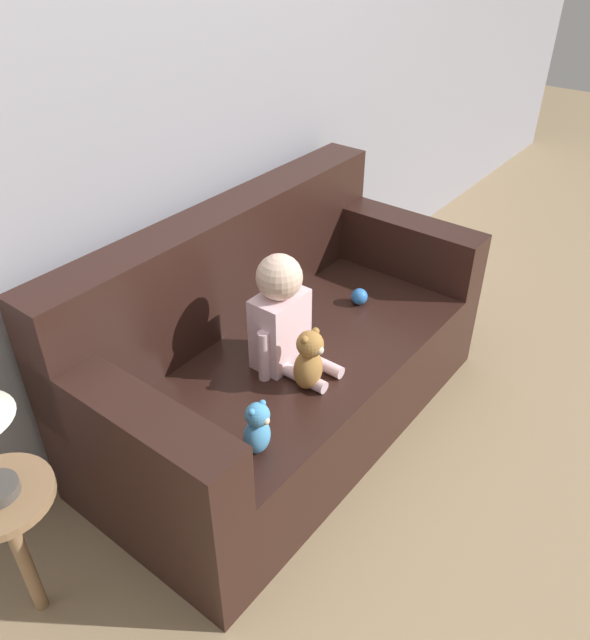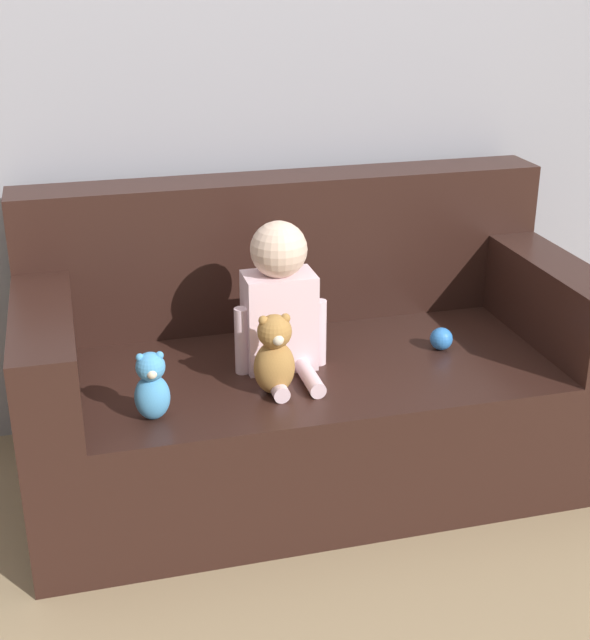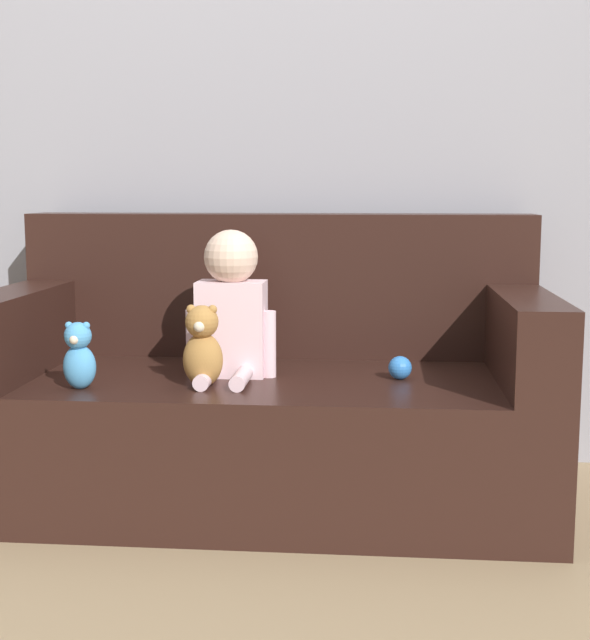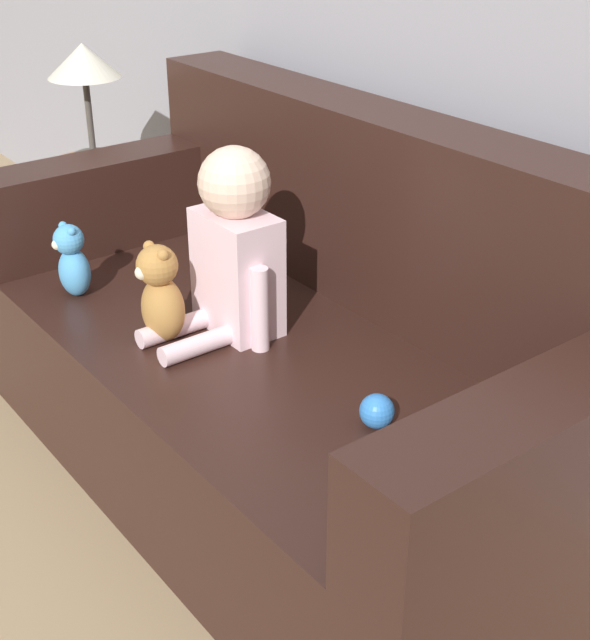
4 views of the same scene
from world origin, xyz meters
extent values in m
plane|color=#9E8460|center=(0.00, 0.00, 0.00)|extent=(12.00, 12.00, 0.00)
cube|color=#93939E|center=(0.00, 0.49, 1.30)|extent=(8.00, 0.05, 2.60)
cube|color=black|center=(0.00, 0.00, 0.20)|extent=(1.65, 0.81, 0.39)
cube|color=black|center=(0.00, 0.31, 0.62)|extent=(1.65, 0.18, 0.46)
cube|color=black|center=(-0.74, 0.00, 0.52)|extent=(0.16, 0.81, 0.25)
cube|color=black|center=(0.74, 0.00, 0.52)|extent=(0.16, 0.81, 0.25)
cube|color=silver|center=(-0.10, -0.04, 0.53)|extent=(0.20, 0.13, 0.28)
sphere|color=beige|center=(-0.10, -0.04, 0.74)|extent=(0.16, 0.16, 0.16)
cylinder|color=silver|center=(-0.15, -0.18, 0.41)|extent=(0.04, 0.17, 0.04)
cylinder|color=silver|center=(-0.05, -0.18, 0.41)|extent=(0.04, 0.17, 0.04)
cylinder|color=silver|center=(-0.22, -0.06, 0.49)|extent=(0.04, 0.04, 0.19)
cylinder|color=silver|center=(0.01, -0.06, 0.49)|extent=(0.04, 0.04, 0.19)
ellipsoid|color=#AD7A3D|center=(-0.16, -0.20, 0.47)|extent=(0.11, 0.09, 0.15)
sphere|color=#AD7A3D|center=(-0.16, -0.21, 0.58)|extent=(0.09, 0.09, 0.09)
sphere|color=#AD7A3D|center=(-0.19, -0.21, 0.61)|extent=(0.03, 0.03, 0.03)
sphere|color=#AD7A3D|center=(-0.13, -0.21, 0.61)|extent=(0.03, 0.03, 0.03)
sphere|color=beige|center=(-0.16, -0.24, 0.57)|extent=(0.03, 0.03, 0.03)
ellipsoid|color=#4C9EDB|center=(-0.49, -0.26, 0.45)|extent=(0.09, 0.07, 0.12)
sphere|color=#4C9EDB|center=(-0.49, -0.26, 0.54)|extent=(0.07, 0.07, 0.07)
sphere|color=#4C9EDB|center=(-0.51, -0.26, 0.57)|extent=(0.02, 0.02, 0.02)
sphere|color=#4C9EDB|center=(-0.47, -0.26, 0.57)|extent=(0.02, 0.02, 0.02)
sphere|color=beige|center=(-0.49, -0.29, 0.54)|extent=(0.03, 0.03, 0.03)
sphere|color=#337FDB|center=(0.39, -0.06, 0.43)|extent=(0.07, 0.07, 0.07)
camera|label=1|loc=(-1.48, -1.17, 1.79)|focal=35.00mm
camera|label=2|loc=(-0.65, -2.28, 1.51)|focal=50.00mm
camera|label=3|loc=(0.32, -2.59, 0.94)|focal=50.00mm
camera|label=4|loc=(1.42, -1.04, 1.36)|focal=50.00mm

